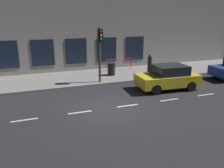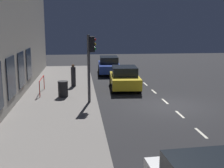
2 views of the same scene
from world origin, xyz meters
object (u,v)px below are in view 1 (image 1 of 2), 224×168
object	(u,v)px
traffic_light	(100,46)
pedestrian_0	(150,65)
trash_bin	(111,69)
parked_car_1	(168,77)

from	to	relation	value
traffic_light	pedestrian_0	bearing A→B (deg)	-76.52
trash_bin	pedestrian_0	bearing A→B (deg)	-100.58
trash_bin	traffic_light	bearing A→B (deg)	139.28
pedestrian_0	trash_bin	size ratio (longest dim) A/B	1.66
traffic_light	parked_car_1	size ratio (longest dim) A/B	0.93
traffic_light	parked_car_1	xyz separation A→B (m)	(-2.51, -3.83, -1.88)
traffic_light	trash_bin	world-z (taller)	traffic_light
parked_car_1	pedestrian_0	size ratio (longest dim) A/B	2.55
traffic_light	parked_car_1	distance (m)	4.95
parked_car_1	pedestrian_0	world-z (taller)	pedestrian_0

